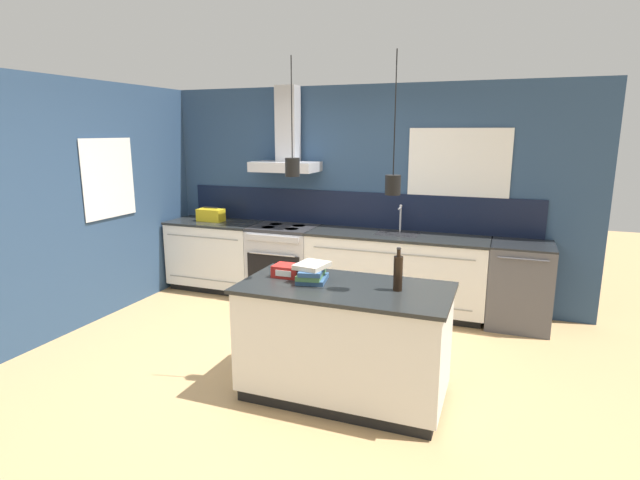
{
  "coord_description": "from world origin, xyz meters",
  "views": [
    {
      "loc": [
        1.78,
        -3.83,
        2.06
      ],
      "look_at": [
        0.15,
        0.51,
        1.05
      ],
      "focal_mm": 28.0,
      "sensor_mm": 36.0,
      "label": 1
    }
  ],
  "objects_px": {
    "red_supply_box": "(288,271)",
    "book_stack": "(312,272)",
    "oven_range": "(284,262)",
    "yellow_toolbox": "(211,215)",
    "dishwasher": "(519,285)",
    "bottle_on_island": "(398,273)"
  },
  "relations": [
    {
      "from": "yellow_toolbox",
      "to": "bottle_on_island",
      "type": "bearing_deg",
      "value": -34.83
    },
    {
      "from": "dishwasher",
      "to": "book_stack",
      "type": "relative_size",
      "value": 2.67
    },
    {
      "from": "dishwasher",
      "to": "bottle_on_island",
      "type": "relative_size",
      "value": 2.79
    },
    {
      "from": "red_supply_box",
      "to": "yellow_toolbox",
      "type": "distance_m",
      "value": 2.8
    },
    {
      "from": "red_supply_box",
      "to": "book_stack",
      "type": "bearing_deg",
      "value": -13.57
    },
    {
      "from": "oven_range",
      "to": "bottle_on_island",
      "type": "bearing_deg",
      "value": -47.33
    },
    {
      "from": "bottle_on_island",
      "to": "red_supply_box",
      "type": "distance_m",
      "value": 0.92
    },
    {
      "from": "book_stack",
      "to": "yellow_toolbox",
      "type": "xyz_separation_m",
      "value": [
        -2.22,
        2.03,
        0.01
      ]
    },
    {
      "from": "bottle_on_island",
      "to": "book_stack",
      "type": "bearing_deg",
      "value": -179.46
    },
    {
      "from": "bottle_on_island",
      "to": "red_supply_box",
      "type": "height_order",
      "value": "bottle_on_island"
    },
    {
      "from": "red_supply_box",
      "to": "dishwasher",
      "type": "bearing_deg",
      "value": 47.3
    },
    {
      "from": "bottle_on_island",
      "to": "yellow_toolbox",
      "type": "height_order",
      "value": "bottle_on_island"
    },
    {
      "from": "oven_range",
      "to": "dishwasher",
      "type": "relative_size",
      "value": 1.0
    },
    {
      "from": "dishwasher",
      "to": "red_supply_box",
      "type": "bearing_deg",
      "value": -132.7
    },
    {
      "from": "dishwasher",
      "to": "book_stack",
      "type": "bearing_deg",
      "value": -128.05
    },
    {
      "from": "yellow_toolbox",
      "to": "red_supply_box",
      "type": "bearing_deg",
      "value": -44.69
    },
    {
      "from": "red_supply_box",
      "to": "oven_range",
      "type": "bearing_deg",
      "value": 115.69
    },
    {
      "from": "bottle_on_island",
      "to": "dishwasher",
      "type": "bearing_deg",
      "value": 65.84
    },
    {
      "from": "book_stack",
      "to": "dishwasher",
      "type": "bearing_deg",
      "value": 51.95
    },
    {
      "from": "dishwasher",
      "to": "yellow_toolbox",
      "type": "xyz_separation_m",
      "value": [
        -3.81,
        0.0,
        0.54
      ]
    },
    {
      "from": "book_stack",
      "to": "red_supply_box",
      "type": "bearing_deg",
      "value": 166.43
    },
    {
      "from": "red_supply_box",
      "to": "yellow_toolbox",
      "type": "height_order",
      "value": "yellow_toolbox"
    }
  ]
}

